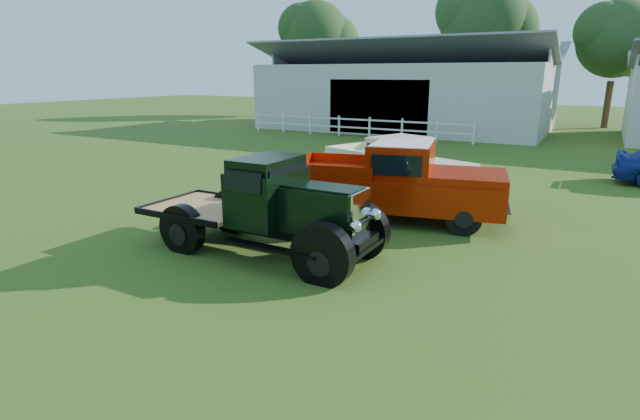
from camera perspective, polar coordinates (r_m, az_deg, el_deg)
The scene contains 9 objects.
ground at distance 9.28m, azimuth -4.75°, elevation -7.83°, with size 120.00×120.00×0.00m, color #3F591A.
shed_left at distance 35.11m, azimuth 9.84°, elevation 13.75°, with size 18.80×10.20×5.60m, color beige, non-canonical shape.
fence_rail at distance 30.08m, azimuth 3.91°, elevation 9.50°, with size 14.20×0.16×1.20m, color white, non-canonical shape.
tree_a at distance 46.12m, azimuth -0.46°, elevation 17.33°, with size 6.30×6.30×10.50m, color #143B14, non-canonical shape.
tree_b at distance 42.04m, azimuth 17.94°, elevation 17.51°, with size 6.90×6.90×11.50m, color #143B14, non-canonical shape.
tree_c at distance 40.06m, azimuth 30.56°, elevation 14.53°, with size 5.40×5.40×9.00m, color #143B14, non-canonical shape.
vintage_flatbed at distance 10.30m, azimuth -6.42°, elevation 0.48°, with size 5.14×2.04×2.04m, color black, non-canonical shape.
red_pickup at distance 12.85m, azimuth 8.74°, elevation 3.30°, with size 5.50×2.11×2.00m, color #A21904, non-canonical shape.
white_pickup at distance 15.36m, azimuth 8.69°, elevation 4.84°, with size 4.86×1.88×1.78m, color beige, non-canonical shape.
Camera 1 is at (4.81, -7.05, 3.64)m, focal length 28.00 mm.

